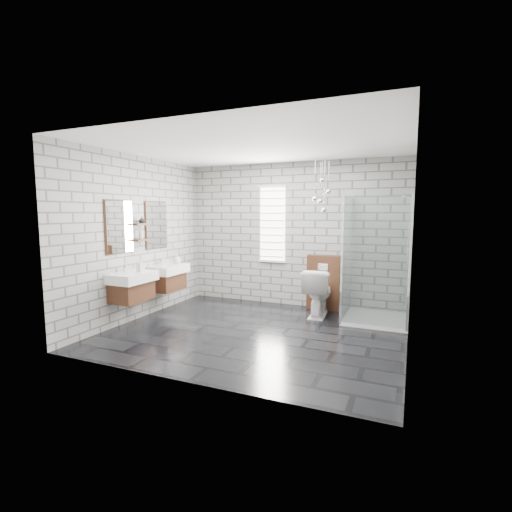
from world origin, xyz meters
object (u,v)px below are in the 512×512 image
Objects in this scene: vanity_left at (130,278)px; shower_enclosure at (370,292)px; toilet at (318,292)px; vanity_right at (166,270)px; cistern_panel at (324,282)px.

shower_enclosure reaches higher than vanity_left.
vanity_left reaches higher than toilet.
vanity_left is 0.77× the size of shower_enclosure.
vanity_right is 3.50m from shower_enclosure.
vanity_left is at bearing -154.06° from shower_enclosure.
shower_enclosure is at bearing -31.03° from cistern_panel.
shower_enclosure is 2.48× the size of toilet.
cistern_panel is at bearing 148.97° from shower_enclosure.
shower_enclosure reaches higher than toilet.
vanity_right is (0.00, 0.90, 0.00)m from vanity_left.
shower_enclosure is at bearing 171.48° from toilet.
vanity_right is 2.70m from toilet.
shower_enclosure reaches higher than vanity_right.
cistern_panel is 0.46m from toilet.
toilet is (0.00, -0.45, -0.09)m from cistern_panel.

